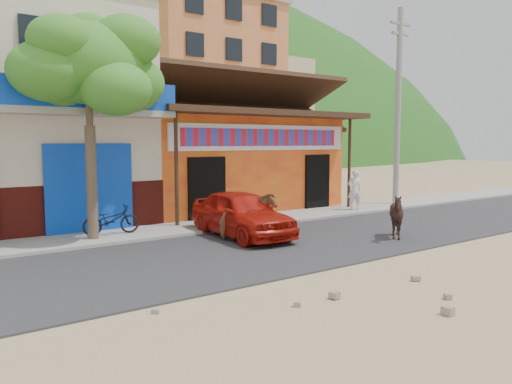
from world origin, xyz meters
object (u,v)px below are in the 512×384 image
scooter (111,220)px  cow_dark (397,216)px  cow_tan (248,217)px  red_car (242,213)px  pedestrian (354,190)px  tree (90,126)px  utility_pole (398,107)px

scooter → cow_dark: bearing=-120.3°
cow_dark → cow_tan: bearing=-122.6°
red_car → pedestrian: bearing=17.7°
tree → cow_tan: 4.81m
utility_pole → scooter: size_ratio=5.17×
tree → scooter: 2.68m
utility_pole → cow_tan: size_ratio=5.30×
utility_pole → scooter: (-12.20, 0.10, -3.59)m
scooter → pedestrian: (9.31, -0.45, 0.35)m
tree → red_car: bearing=-26.2°
scooter → pedestrian: pedestrian is taller
pedestrian → utility_pole: bearing=-148.8°
cow_tan → cow_dark: 4.10m
cow_dark → scooter: cow_dark is taller
cow_tan → scooter: cow_tan is taller
red_car → scooter: 3.65m
tree → red_car: (3.60, -1.77, -2.42)m
tree → red_car: size_ratio=1.55×
red_car → scooter: (-3.00, 2.06, -0.17)m
tree → utility_pole: size_ratio=0.75×
cow_tan → red_car: size_ratio=0.39×
cow_tan → pedestrian: (6.43, 2.09, 0.20)m
tree → scooter: size_ratio=3.88×
cow_tan → cow_dark: bearing=-110.9°
tree → pedestrian: bearing=-0.9°
utility_pole → red_car: (-9.20, -1.97, -3.42)m
pedestrian → cow_dark: bearing=79.5°
tree → cow_tan: size_ratio=3.98×
utility_pole → cow_dark: utility_pole is taller
utility_pole → cow_dark: size_ratio=6.39×
utility_pole → red_car: bearing=-167.9°
utility_pole → cow_tan: 10.23m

